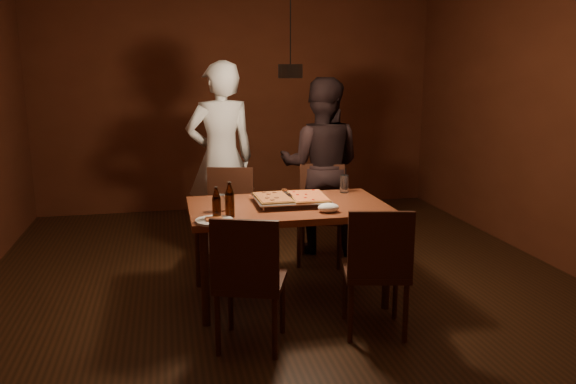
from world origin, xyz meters
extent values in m
plane|color=#321A0D|center=(0.00, 0.00, 0.00)|extent=(6.00, 6.00, 0.00)
plane|color=#5C2715|center=(0.00, 3.00, 1.40)|extent=(5.00, 0.00, 5.00)
plane|color=#5C2715|center=(0.00, -3.00, 1.40)|extent=(5.00, 0.00, 5.00)
cube|color=brown|center=(-0.03, -0.03, 0.72)|extent=(1.50, 0.90, 0.05)
cylinder|color=#38190F|center=(-0.70, -0.40, 0.35)|extent=(0.06, 0.06, 0.70)
cylinder|color=#38190F|center=(0.64, -0.40, 0.35)|extent=(0.06, 0.06, 0.70)
cylinder|color=#38190F|center=(-0.70, 0.34, 0.35)|extent=(0.06, 0.06, 0.70)
cylinder|color=#38190F|center=(0.64, 0.34, 0.35)|extent=(0.06, 0.06, 0.70)
cube|color=#38190F|center=(-0.41, 0.70, 0.43)|extent=(0.52, 0.52, 0.04)
cube|color=#38190F|center=(-0.36, 0.89, 0.67)|extent=(0.41, 0.14, 0.45)
cube|color=#38190F|center=(0.44, 0.71, 0.43)|extent=(0.54, 0.54, 0.04)
cube|color=#38190F|center=(0.51, 0.89, 0.67)|extent=(0.41, 0.17, 0.45)
cube|color=#38190F|center=(-0.42, -0.74, 0.43)|extent=(0.54, 0.54, 0.04)
cube|color=#38190F|center=(-0.49, -0.92, 0.67)|extent=(0.41, 0.17, 0.45)
cube|color=#38190F|center=(0.43, -0.73, 0.43)|extent=(0.50, 0.50, 0.04)
cube|color=#38190F|center=(0.39, -0.91, 0.67)|extent=(0.42, 0.12, 0.45)
cube|color=silver|center=(0.00, 0.00, 0.77)|extent=(0.56, 0.46, 0.05)
cube|color=maroon|center=(-0.14, 0.00, 0.81)|extent=(0.26, 0.40, 0.02)
cube|color=gold|center=(0.14, -0.02, 0.81)|extent=(0.29, 0.43, 0.02)
cylinder|color=black|center=(-0.60, -0.34, 0.82)|extent=(0.06, 0.06, 0.15)
cone|color=black|center=(-0.60, -0.34, 0.94)|extent=(0.06, 0.06, 0.08)
cylinder|color=black|center=(-0.50, -0.29, 0.83)|extent=(0.07, 0.07, 0.16)
cone|color=black|center=(-0.50, -0.29, 0.95)|extent=(0.07, 0.07, 0.09)
cylinder|color=silver|center=(-0.55, -0.12, 0.81)|extent=(0.08, 0.08, 0.12)
cylinder|color=silver|center=(0.53, 0.29, 0.82)|extent=(0.07, 0.07, 0.15)
cylinder|color=white|center=(-0.62, -0.41, 0.76)|extent=(0.26, 0.26, 0.02)
cube|color=gold|center=(-0.62, -0.41, 0.77)|extent=(0.11, 0.09, 0.01)
ellipsoid|color=white|center=(0.21, -0.32, 0.78)|extent=(0.16, 0.12, 0.07)
imported|color=silver|center=(-0.41, 1.25, 0.92)|extent=(0.74, 0.56, 1.84)
imported|color=black|center=(0.54, 1.07, 0.85)|extent=(1.00, 0.90, 1.69)
cylinder|color=black|center=(0.00, 0.00, 1.75)|extent=(0.18, 0.18, 0.10)
camera|label=1|loc=(-0.92, -4.11, 1.77)|focal=35.00mm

